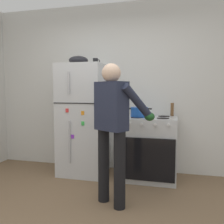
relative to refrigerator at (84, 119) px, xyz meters
name	(u,v)px	position (x,y,z in m)	size (l,w,h in m)	color
kitchen_wall_back	(119,88)	(0.48, 0.38, 0.50)	(6.00, 0.10, 2.70)	silver
refrigerator	(84,119)	(0.00, 0.00, 0.00)	(0.68, 0.72, 1.70)	silver
stove_range	(150,148)	(1.04, -0.01, -0.39)	(0.76, 0.67, 0.92)	silver
person_cook	(114,121)	(0.72, -0.93, 0.11)	(0.68, 0.74, 1.60)	black
red_pot	(139,112)	(0.88, -0.05, 0.14)	(0.35, 0.25, 0.14)	#19479E
coffee_mug	(96,61)	(0.18, 0.05, 0.90)	(0.11, 0.08, 0.10)	black
pepper_mill	(172,109)	(1.34, 0.20, 0.17)	(0.05, 0.05, 0.20)	brown
mixing_bowl	(78,60)	(-0.08, 0.00, 0.92)	(0.30, 0.30, 0.13)	black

